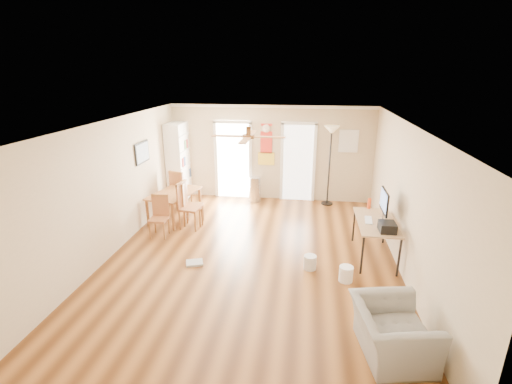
# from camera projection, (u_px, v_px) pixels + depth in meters

# --- Properties ---
(floor) EXTENTS (7.00, 7.00, 0.00)m
(floor) POSITION_uv_depth(u_px,v_px,m) (252.00, 257.00, 7.17)
(floor) COLOR brown
(floor) RESTS_ON ground
(ceiling) EXTENTS (5.50, 7.00, 0.00)m
(ceiling) POSITION_uv_depth(u_px,v_px,m) (251.00, 124.00, 6.33)
(ceiling) COLOR silver
(ceiling) RESTS_ON floor
(wall_back) EXTENTS (5.50, 0.04, 2.60)m
(wall_back) POSITION_uv_depth(u_px,v_px,m) (271.00, 153.00, 10.03)
(wall_back) COLOR beige
(wall_back) RESTS_ON floor
(wall_front) EXTENTS (5.50, 0.04, 2.60)m
(wall_front) POSITION_uv_depth(u_px,v_px,m) (195.00, 314.00, 3.47)
(wall_front) COLOR beige
(wall_front) RESTS_ON floor
(wall_left) EXTENTS (0.04, 7.00, 2.60)m
(wall_left) POSITION_uv_depth(u_px,v_px,m) (112.00, 188.00, 7.12)
(wall_left) COLOR beige
(wall_left) RESTS_ON floor
(wall_right) EXTENTS (0.04, 7.00, 2.60)m
(wall_right) POSITION_uv_depth(u_px,v_px,m) (407.00, 202.00, 6.39)
(wall_right) COLOR beige
(wall_right) RESTS_ON floor
(crown_molding) EXTENTS (5.50, 7.00, 0.08)m
(crown_molding) POSITION_uv_depth(u_px,v_px,m) (251.00, 126.00, 6.35)
(crown_molding) COLOR white
(crown_molding) RESTS_ON wall_back
(kitchen_doorway) EXTENTS (0.90, 0.10, 2.10)m
(kitchen_doorway) POSITION_uv_depth(u_px,v_px,m) (233.00, 161.00, 10.24)
(kitchen_doorway) COLOR white
(kitchen_doorway) RESTS_ON wall_back
(bathroom_doorway) EXTENTS (0.80, 0.10, 2.10)m
(bathroom_doorway) POSITION_uv_depth(u_px,v_px,m) (298.00, 163.00, 10.00)
(bathroom_doorway) COLOR white
(bathroom_doorway) RESTS_ON wall_back
(wall_decal) EXTENTS (0.46, 0.03, 1.10)m
(wall_decal) POSITION_uv_depth(u_px,v_px,m) (266.00, 144.00, 9.95)
(wall_decal) COLOR red
(wall_decal) RESTS_ON wall_back
(ac_grille) EXTENTS (0.50, 0.04, 0.60)m
(ac_grille) POSITION_uv_depth(u_px,v_px,m) (349.00, 141.00, 9.61)
(ac_grille) COLOR white
(ac_grille) RESTS_ON wall_back
(framed_poster) EXTENTS (0.04, 0.66, 0.48)m
(framed_poster) POSITION_uv_depth(u_px,v_px,m) (142.00, 152.00, 8.30)
(framed_poster) COLOR black
(framed_poster) RESTS_ON wall_left
(ceiling_fan) EXTENTS (1.24, 1.24, 0.20)m
(ceiling_fan) POSITION_uv_depth(u_px,v_px,m) (248.00, 136.00, 6.11)
(ceiling_fan) COLOR #593819
(ceiling_fan) RESTS_ON ceiling
(bookshelf) EXTENTS (0.70, 1.05, 2.14)m
(bookshelf) POSITION_uv_depth(u_px,v_px,m) (179.00, 161.00, 10.13)
(bookshelf) COLOR white
(bookshelf) RESTS_ON floor
(dining_table) EXTENTS (1.09, 1.50, 0.68)m
(dining_table) POSITION_uv_depth(u_px,v_px,m) (175.00, 205.00, 8.93)
(dining_table) COLOR #A76336
(dining_table) RESTS_ON floor
(dining_chair_right_a) EXTENTS (0.46, 0.46, 1.03)m
(dining_chair_right_a) POSITION_uv_depth(u_px,v_px,m) (193.00, 203.00, 8.55)
(dining_chair_right_a) COLOR olive
(dining_chair_right_a) RESTS_ON floor
(dining_chair_right_b) EXTENTS (0.50, 0.50, 1.08)m
(dining_chair_right_b) POSITION_uv_depth(u_px,v_px,m) (190.00, 206.00, 8.35)
(dining_chair_right_b) COLOR #975730
(dining_chair_right_b) RESTS_ON floor
(dining_chair_near) EXTENTS (0.39, 0.39, 0.91)m
(dining_chair_near) POSITION_uv_depth(u_px,v_px,m) (159.00, 217.00, 7.93)
(dining_chair_near) COLOR #A46035
(dining_chair_near) RESTS_ON floor
(dining_chair_far) EXTENTS (0.53, 0.53, 1.02)m
(dining_chair_far) POSITION_uv_depth(u_px,v_px,m) (181.00, 189.00, 9.59)
(dining_chair_far) COLOR #AA6536
(dining_chair_far) RESTS_ON floor
(trash_can) EXTENTS (0.34, 0.34, 0.70)m
(trash_can) POSITION_uv_depth(u_px,v_px,m) (255.00, 189.00, 10.08)
(trash_can) COLOR #ACABAE
(trash_can) RESTS_ON floor
(torchiere_lamp) EXTENTS (0.44, 0.44, 2.12)m
(torchiere_lamp) POSITION_uv_depth(u_px,v_px,m) (329.00, 166.00, 9.65)
(torchiere_lamp) COLOR black
(torchiere_lamp) RESTS_ON floor
(computer_desk) EXTENTS (0.71, 1.42, 0.76)m
(computer_desk) POSITION_uv_depth(u_px,v_px,m) (374.00, 239.00, 7.07)
(computer_desk) COLOR tan
(computer_desk) RESTS_ON floor
(imac) EXTENTS (0.18, 0.63, 0.58)m
(imac) POSITION_uv_depth(u_px,v_px,m) (384.00, 205.00, 6.93)
(imac) COLOR black
(imac) RESTS_ON computer_desk
(keyboard) EXTENTS (0.17, 0.41, 0.01)m
(keyboard) POSITION_uv_depth(u_px,v_px,m) (368.00, 220.00, 6.98)
(keyboard) COLOR silver
(keyboard) RESTS_ON computer_desk
(printer) EXTENTS (0.29, 0.33, 0.17)m
(printer) POSITION_uv_depth(u_px,v_px,m) (387.00, 227.00, 6.49)
(printer) COLOR black
(printer) RESTS_ON computer_desk
(orange_bottle) EXTENTS (0.09, 0.09, 0.22)m
(orange_bottle) POSITION_uv_depth(u_px,v_px,m) (369.00, 203.00, 7.55)
(orange_bottle) COLOR #E94614
(orange_bottle) RESTS_ON computer_desk
(wastebasket_a) EXTENTS (0.27, 0.27, 0.27)m
(wastebasket_a) POSITION_uv_depth(u_px,v_px,m) (310.00, 262.00, 6.72)
(wastebasket_a) COLOR silver
(wastebasket_a) RESTS_ON floor
(wastebasket_b) EXTENTS (0.30, 0.30, 0.28)m
(wastebasket_b) POSITION_uv_depth(u_px,v_px,m) (346.00, 274.00, 6.33)
(wastebasket_b) COLOR white
(wastebasket_b) RESTS_ON floor
(floor_cloth) EXTENTS (0.37, 0.33, 0.04)m
(floor_cloth) POSITION_uv_depth(u_px,v_px,m) (195.00, 263.00, 6.92)
(floor_cloth) COLOR #979893
(floor_cloth) RESTS_ON floor
(armchair) EXTENTS (1.07, 1.17, 0.67)m
(armchair) POSITION_uv_depth(u_px,v_px,m) (392.00, 332.00, 4.64)
(armchair) COLOR gray
(armchair) RESTS_ON floor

